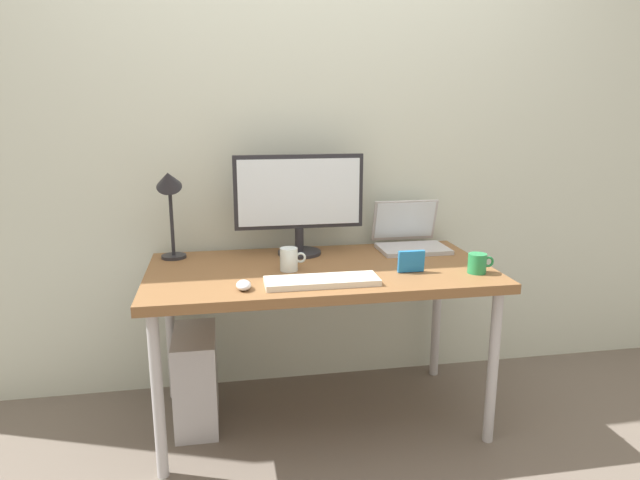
% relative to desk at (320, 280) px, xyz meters
% --- Properties ---
extents(ground_plane, '(6.00, 6.00, 0.00)m').
position_rel_desk_xyz_m(ground_plane, '(0.00, 0.00, -0.65)').
color(ground_plane, '#665B51').
extents(back_wall, '(4.40, 0.04, 2.60)m').
position_rel_desk_xyz_m(back_wall, '(0.00, 0.43, 0.65)').
color(back_wall, silver).
rests_on(back_wall, ground_plane).
extents(desk, '(1.45, 0.74, 0.71)m').
position_rel_desk_xyz_m(desk, '(0.00, 0.00, 0.00)').
color(desk, brown).
rests_on(desk, ground_plane).
extents(monitor, '(0.59, 0.20, 0.46)m').
position_rel_desk_xyz_m(monitor, '(-0.05, 0.24, 0.32)').
color(monitor, '#232328').
rests_on(monitor, desk).
extents(laptop, '(0.32, 0.28, 0.22)m').
position_rel_desk_xyz_m(laptop, '(0.48, 0.26, 0.12)').
color(laptop, '#B2B2B7').
rests_on(laptop, desk).
extents(desk_lamp, '(0.11, 0.16, 0.42)m').
position_rel_desk_xyz_m(desk_lamp, '(-0.62, 0.24, 0.36)').
color(desk_lamp, '#232328').
rests_on(desk_lamp, desk).
extents(keyboard, '(0.44, 0.14, 0.02)m').
position_rel_desk_xyz_m(keyboard, '(-0.03, -0.23, 0.07)').
color(keyboard, silver).
rests_on(keyboard, desk).
extents(mouse, '(0.06, 0.09, 0.03)m').
position_rel_desk_xyz_m(mouse, '(-0.33, -0.24, 0.08)').
color(mouse, silver).
rests_on(mouse, desk).
extents(coffee_mug, '(0.11, 0.08, 0.08)m').
position_rel_desk_xyz_m(coffee_mug, '(0.62, -0.19, 0.10)').
color(coffee_mug, '#268C4C').
rests_on(coffee_mug, desk).
extents(glass_cup, '(0.11, 0.07, 0.10)m').
position_rel_desk_xyz_m(glass_cup, '(-0.13, -0.02, 0.11)').
color(glass_cup, silver).
rests_on(glass_cup, desk).
extents(photo_frame, '(0.11, 0.02, 0.09)m').
position_rel_desk_xyz_m(photo_frame, '(0.36, -0.14, 0.11)').
color(photo_frame, '#1E72BF').
rests_on(photo_frame, desk).
extents(computer_tower, '(0.18, 0.36, 0.42)m').
position_rel_desk_xyz_m(computer_tower, '(-0.54, 0.06, -0.44)').
color(computer_tower, '#B2B2B7').
rests_on(computer_tower, ground_plane).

